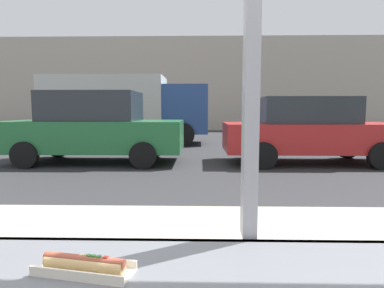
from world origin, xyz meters
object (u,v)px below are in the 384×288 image
(parked_car_red, at_px, (309,130))
(box_truck, at_px, (125,107))
(hotdog_tray_near, at_px, (84,265))
(parked_car_green, at_px, (95,127))

(parked_car_red, bearing_deg, box_truck, 140.38)
(hotdog_tray_near, bearing_deg, parked_car_green, 107.70)
(hotdog_tray_near, bearing_deg, box_truck, 102.33)
(parked_car_green, bearing_deg, box_truck, 93.47)
(parked_car_green, distance_m, box_truck, 4.89)
(box_truck, bearing_deg, hotdog_tray_near, -77.67)
(hotdog_tray_near, xyz_separation_m, box_truck, (-2.72, 12.46, 0.55))
(hotdog_tray_near, xyz_separation_m, parked_car_green, (-2.43, 7.61, -0.03))
(parked_car_red, distance_m, box_truck, 7.63)
(hotdog_tray_near, relative_size, parked_car_green, 0.06)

